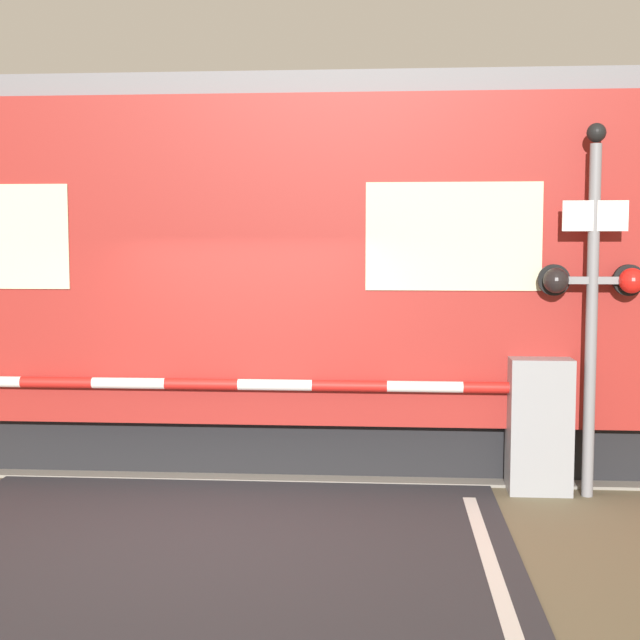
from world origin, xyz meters
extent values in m
plane|color=#6B6047|center=(0.00, 0.00, 0.00)|extent=(80.00, 80.00, 0.00)
cube|color=gray|center=(0.00, 3.04, 0.01)|extent=(36.00, 3.20, 0.03)
cube|color=#595451|center=(0.00, 2.32, 0.08)|extent=(36.00, 0.08, 0.10)
cube|color=#595451|center=(0.00, 3.76, 0.08)|extent=(36.00, 0.08, 0.10)
cube|color=black|center=(-2.62, 3.04, 0.30)|extent=(15.76, 2.71, 0.60)
cube|color=maroon|center=(-2.62, 3.04, 2.25)|extent=(17.13, 3.19, 3.30)
cube|color=slate|center=(-2.62, 3.04, 4.02)|extent=(16.79, 2.93, 0.24)
cube|color=beige|center=(2.09, 1.44, 2.50)|extent=(1.71, 0.02, 1.06)
cube|color=gray|center=(2.94, 1.34, 0.66)|extent=(0.60, 0.44, 1.32)
cylinder|color=gray|center=(2.94, 1.34, 1.03)|extent=(0.16, 0.16, 0.18)
cylinder|color=red|center=(2.57, 1.34, 1.03)|extent=(0.74, 0.11, 0.11)
cylinder|color=white|center=(1.83, 1.34, 1.03)|extent=(0.74, 0.11, 0.11)
cylinder|color=red|center=(1.08, 1.34, 1.03)|extent=(0.74, 0.11, 0.11)
cylinder|color=white|center=(0.34, 1.34, 1.03)|extent=(0.74, 0.11, 0.11)
cylinder|color=red|center=(-0.40, 1.34, 1.03)|extent=(0.74, 0.11, 0.11)
cylinder|color=white|center=(-1.14, 1.34, 1.03)|extent=(0.74, 0.11, 0.11)
cylinder|color=red|center=(-1.89, 1.34, 1.03)|extent=(0.74, 0.11, 0.11)
cylinder|color=gray|center=(3.39, 1.22, 1.68)|extent=(0.11, 0.11, 3.36)
cube|color=gray|center=(3.39, 1.22, 2.08)|extent=(0.82, 0.07, 0.07)
sphere|color=black|center=(3.04, 1.17, 2.08)|extent=(0.24, 0.24, 0.24)
sphere|color=red|center=(3.74, 1.17, 2.08)|extent=(0.24, 0.24, 0.24)
cylinder|color=black|center=(3.04, 1.28, 2.08)|extent=(0.30, 0.06, 0.30)
cylinder|color=black|center=(3.74, 1.28, 2.08)|extent=(0.30, 0.06, 0.30)
cube|color=white|center=(3.39, 1.18, 2.69)|extent=(0.61, 0.02, 0.28)
sphere|color=black|center=(3.39, 1.22, 3.46)|extent=(0.18, 0.18, 0.18)
camera|label=1|loc=(1.44, -7.36, 2.43)|focal=50.00mm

